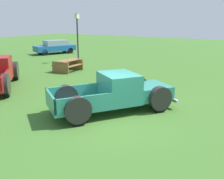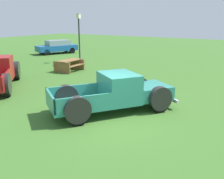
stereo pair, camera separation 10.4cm
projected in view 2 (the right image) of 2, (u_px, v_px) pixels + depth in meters
The scene contains 5 objects.
ground_plane at pixel (112, 116), 9.69m from camera, with size 80.00×80.00×0.00m, color #3D6B28.
pickup_truck_foreground at pixel (120, 93), 10.18m from camera, with size 5.07×4.24×1.51m.
sedan_distant_a at pixel (57, 47), 26.78m from camera, with size 4.44×3.13×1.37m.
lamp_post_near at pixel (79, 37), 21.13m from camera, with size 0.36×0.36×3.99m.
picnic_table at pixel (69, 64), 17.93m from camera, with size 1.86×1.56×0.78m.
Camera 2 is at (-7.64, -4.88, 3.58)m, focal length 41.20 mm.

